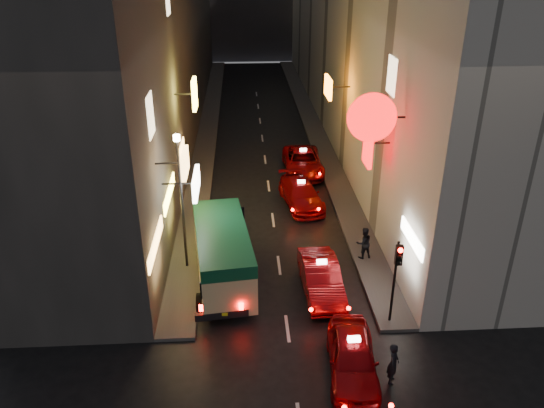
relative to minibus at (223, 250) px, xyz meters
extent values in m
cube|color=#3D3A37|center=(-5.50, 22.21, 7.35)|extent=(6.00, 52.00, 18.00)
cube|color=#F7B156|center=(-1.33, 0.22, 3.89)|extent=(0.18, 1.64, 0.94)
cube|color=white|center=(-1.05, 1.29, 2.54)|extent=(0.18, 2.20, 0.87)
cube|color=yellow|center=(-1.45, 7.86, 4.71)|extent=(0.18, 1.40, 1.55)
cube|color=#F7B156|center=(-2.48, -1.62, 1.35)|extent=(0.10, 3.63, 0.55)
cube|color=yellow|center=(-2.48, 2.95, 1.35)|extent=(0.10, 3.77, 0.55)
cube|color=#F7B156|center=(-2.48, 8.65, 1.35)|extent=(0.10, 3.12, 0.55)
cube|color=#FFE5B2|center=(-2.49, 0.21, 5.85)|extent=(0.06, 1.30, 1.60)
cube|color=#AAA79C|center=(10.50, 22.21, 7.35)|extent=(6.00, 52.00, 18.00)
cylinder|color=#F20A0A|center=(6.15, 0.81, 5.43)|extent=(2.00, 0.18, 2.00)
cube|color=#F20A0A|center=(6.54, 2.54, 3.73)|extent=(0.18, 1.23, 2.04)
cube|color=orange|center=(6.18, 11.82, 4.01)|extent=(0.18, 1.95, 1.20)
cube|color=white|center=(7.48, -1.82, 1.35)|extent=(0.10, 2.72, 0.55)
cube|color=#FFE5B2|center=(7.49, 3.21, 6.55)|extent=(0.06, 1.30, 1.60)
cube|color=#423F3D|center=(-1.75, 22.21, -1.57)|extent=(1.50, 52.00, 0.15)
cube|color=#423F3D|center=(6.75, 22.21, -1.57)|extent=(1.50, 52.00, 0.15)
cube|color=tan|center=(0.00, -0.02, -0.17)|extent=(2.80, 6.22, 2.20)
cube|color=#0D452A|center=(0.00, -0.02, 0.69)|extent=(2.83, 6.24, 0.55)
cube|color=black|center=(0.00, 0.28, 0.06)|extent=(2.55, 3.83, 0.50)
cube|color=black|center=(0.00, -2.97, -1.12)|extent=(2.07, 0.42, 0.30)
cube|color=#FF0A05|center=(-0.75, -3.04, -0.72)|extent=(0.18, 0.06, 0.28)
cube|color=#FF0A05|center=(0.75, -3.04, -0.72)|extent=(0.18, 0.06, 0.28)
cylinder|color=black|center=(-0.93, 1.90, -1.27)|extent=(0.22, 0.76, 0.76)
cylinder|color=black|center=(0.93, -1.94, -1.27)|extent=(0.22, 0.76, 0.76)
imported|color=maroon|center=(4.50, -5.75, -0.84)|extent=(2.57, 5.23, 1.61)
cube|color=white|center=(4.50, -5.75, 0.05)|extent=(0.44, 0.22, 0.16)
sphere|color=#FF0A05|center=(3.79, -8.05, -0.82)|extent=(0.16, 0.16, 0.16)
sphere|color=#FF0A05|center=(5.22, -8.05, -0.82)|extent=(0.16, 0.16, 0.16)
imported|color=maroon|center=(4.11, -0.95, -0.83)|extent=(2.26, 5.18, 1.63)
cube|color=white|center=(4.11, -0.95, 0.07)|extent=(0.43, 0.19, 0.16)
sphere|color=#FF0A05|center=(3.40, -3.27, -0.81)|extent=(0.16, 0.16, 0.16)
sphere|color=#FF0A05|center=(4.83, -3.27, -0.81)|extent=(0.16, 0.16, 0.16)
imported|color=maroon|center=(4.19, 7.51, -0.87)|extent=(2.77, 5.16, 1.56)
cube|color=white|center=(4.19, 7.51, 0.00)|extent=(0.44, 0.25, 0.16)
sphere|color=#FF0A05|center=(3.50, 5.28, -0.84)|extent=(0.16, 0.16, 0.16)
sphere|color=#FF0A05|center=(4.88, 5.28, -0.84)|extent=(0.16, 0.16, 0.16)
imported|color=maroon|center=(4.84, 12.31, -0.80)|extent=(2.22, 5.32, 1.69)
cube|color=white|center=(4.84, 12.31, 0.13)|extent=(0.42, 0.18, 0.16)
sphere|color=#FF0A05|center=(4.09, 9.90, -0.78)|extent=(0.16, 0.16, 0.16)
sphere|color=#FF0A05|center=(5.58, 9.90, -0.78)|extent=(0.16, 0.16, 0.16)
imported|color=black|center=(5.77, -6.22, -0.77)|extent=(0.55, 0.67, 1.75)
imported|color=black|center=(6.44, 1.44, -0.62)|extent=(0.73, 0.54, 1.75)
cylinder|color=black|center=(6.50, -3.19, 0.25)|extent=(0.10, 0.10, 3.50)
cube|color=black|center=(6.50, -3.37, 1.55)|extent=(0.26, 0.18, 0.80)
sphere|color=#FF0A05|center=(6.50, -3.48, 1.82)|extent=(0.18, 0.18, 0.18)
sphere|color=black|center=(6.50, -3.48, 1.55)|extent=(0.17, 0.17, 0.17)
sphere|color=black|center=(6.50, -3.48, 1.28)|extent=(0.17, 0.17, 0.17)
cylinder|color=black|center=(-1.70, 1.21, 1.50)|extent=(0.12, 0.12, 6.00)
cylinder|color=#FFE5BF|center=(-1.70, 1.21, 4.60)|extent=(0.28, 0.28, 0.25)
camera|label=1|loc=(0.95, -19.44, 11.59)|focal=35.00mm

